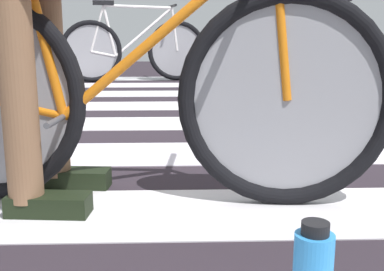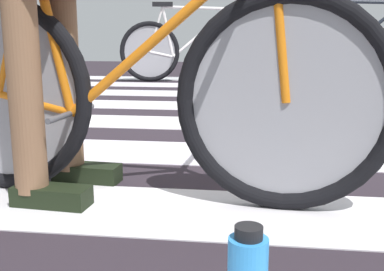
{
  "view_description": "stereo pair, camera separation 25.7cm",
  "coord_description": "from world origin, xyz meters",
  "px_view_note": "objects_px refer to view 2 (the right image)",
  "views": [
    {
      "loc": [
        -0.49,
        -2.71,
        0.59
      ],
      "look_at": [
        -0.44,
        -1.15,
        0.25
      ],
      "focal_mm": 44.2,
      "sensor_mm": 36.0,
      "label": 1
    },
    {
      "loc": [
        -0.23,
        -2.71,
        0.59
      ],
      "look_at": [
        -0.44,
        -1.15,
        0.25
      ],
      "focal_mm": 44.2,
      "sensor_mm": 36.0,
      "label": 2
    }
  ],
  "objects_px": {
    "cyclist_1_of_3": "(43,11)",
    "bicycle_3_of_3": "(192,49)",
    "bicycle_2_of_3": "(352,53)",
    "bicycle_1_of_3": "(132,90)"
  },
  "relations": [
    {
      "from": "bicycle_2_of_3",
      "to": "bicycle_3_of_3",
      "type": "distance_m",
      "value": 1.9
    },
    {
      "from": "bicycle_1_of_3",
      "to": "bicycle_2_of_3",
      "type": "height_order",
      "value": "same"
    },
    {
      "from": "cyclist_1_of_3",
      "to": "bicycle_2_of_3",
      "type": "height_order",
      "value": "cyclist_1_of_3"
    },
    {
      "from": "bicycle_1_of_3",
      "to": "bicycle_3_of_3",
      "type": "xyz_separation_m",
      "value": [
        -0.34,
        4.16,
        0.0
      ]
    },
    {
      "from": "cyclist_1_of_3",
      "to": "bicycle_3_of_3",
      "type": "bearing_deg",
      "value": 95.29
    },
    {
      "from": "cyclist_1_of_3",
      "to": "bicycle_3_of_3",
      "type": "distance_m",
      "value": 4.14
    },
    {
      "from": "bicycle_1_of_3",
      "to": "bicycle_2_of_3",
      "type": "bearing_deg",
      "value": 72.47
    },
    {
      "from": "cyclist_1_of_3",
      "to": "bicycle_3_of_3",
      "type": "relative_size",
      "value": 0.58
    },
    {
      "from": "bicycle_3_of_3",
      "to": "bicycle_2_of_3",
      "type": "bearing_deg",
      "value": -37.06
    },
    {
      "from": "bicycle_1_of_3",
      "to": "bicycle_2_of_3",
      "type": "xyz_separation_m",
      "value": [
        1.36,
        3.3,
        0.0
      ]
    }
  ]
}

